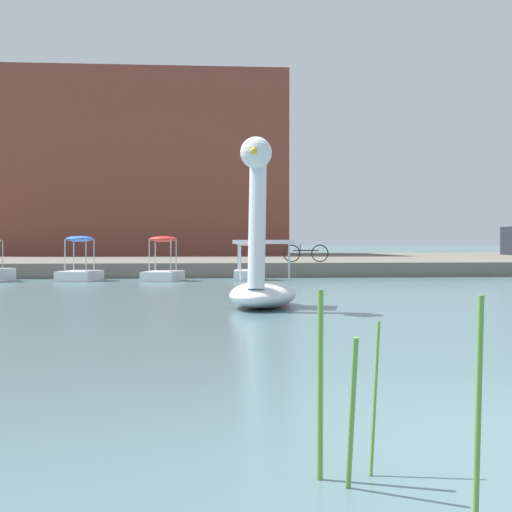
{
  "coord_description": "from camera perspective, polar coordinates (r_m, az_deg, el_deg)",
  "views": [
    {
      "loc": [
        -2.45,
        -4.57,
        1.3
      ],
      "look_at": [
        -0.48,
        15.84,
        0.93
      ],
      "focal_mm": 51.84,
      "sensor_mm": 36.0,
      "label": 1
    }
  ],
  "objects": [
    {
      "name": "pedal_boat_red",
      "position": [
        25.46,
        -7.2,
        -0.94
      ],
      "size": [
        1.5,
        2.03,
        1.52
      ],
      "color": "white",
      "rests_on": "ground_plane"
    },
    {
      "name": "apartment_block",
      "position": [
        49.03,
        -10.29,
        6.44
      ],
      "size": [
        20.51,
        13.43,
        10.76
      ],
      "primitive_type": "cube",
      "rotation": [
        0.0,
        0.0,
        -0.02
      ],
      "color": "brown",
      "rests_on": "shore_bank_far"
    },
    {
      "name": "pedal_boat_pink",
      "position": [
        25.76,
        -0.6,
        -0.96
      ],
      "size": [
        1.13,
        1.83,
        1.39
      ],
      "color": "white",
      "rests_on": "ground_plane"
    },
    {
      "name": "bicycle_parked",
      "position": [
        28.65,
        3.86,
        0.22
      ],
      "size": [
        1.77,
        0.13,
        0.68
      ],
      "color": "black",
      "rests_on": "shore_bank_far"
    },
    {
      "name": "shore_bank_far",
      "position": [
        40.71,
        -2.07,
        -0.41
      ],
      "size": [
        119.57,
        27.08,
        0.55
      ],
      "primitive_type": "cube",
      "color": "#6B665B",
      "rests_on": "ground_plane"
    },
    {
      "name": "pedal_boat_blue",
      "position": [
        25.99,
        -13.44,
        -0.88
      ],
      "size": [
        1.46,
        2.08,
        1.53
      ],
      "color": "white",
      "rests_on": "ground_plane"
    },
    {
      "name": "swan_boat",
      "position": [
        14.63,
        0.45,
        -1.03
      ],
      "size": [
        1.88,
        2.82,
        3.29
      ],
      "color": "white",
      "rests_on": "ground_plane"
    }
  ]
}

